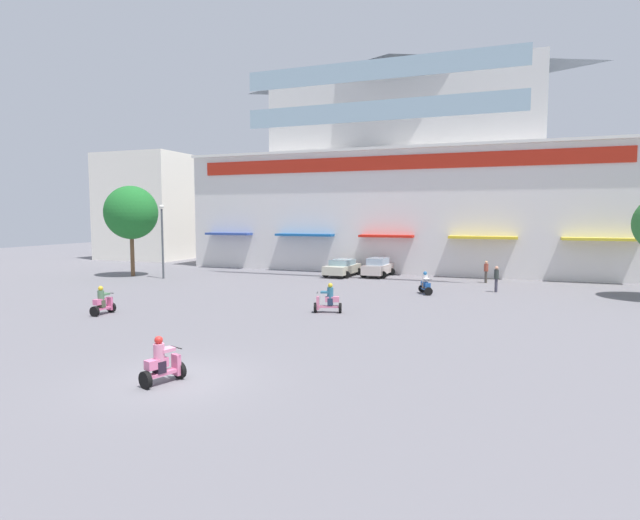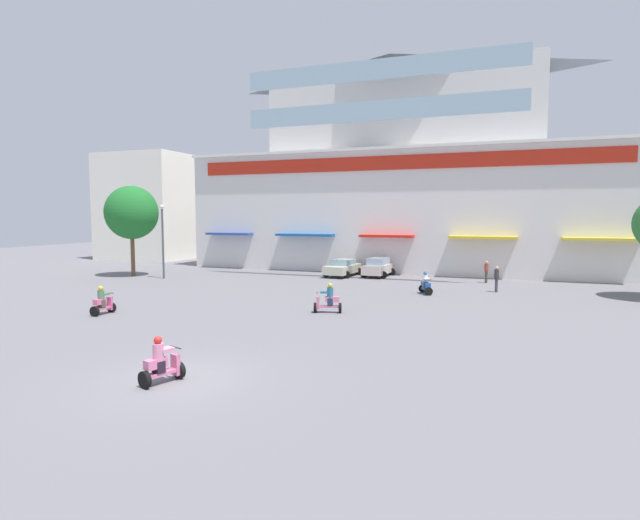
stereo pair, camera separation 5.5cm
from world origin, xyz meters
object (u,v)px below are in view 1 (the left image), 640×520
parked_car_1 (378,267)px  pedestrian_0 (496,277)px  scooter_rider_3 (103,303)px  streetlamp_near (162,235)px  pedestrian_1 (486,270)px  parked_car_0 (342,268)px  scooter_rider_0 (162,364)px  plaza_tree_0 (131,213)px  scooter_rider_2 (328,300)px  scooter_rider_4 (425,285)px

parked_car_1 → pedestrian_0: (9.38, -5.67, 0.23)m
scooter_rider_3 → streetlamp_near: 15.18m
pedestrian_1 → parked_car_0: bearing=178.5°
scooter_rider_0 → pedestrian_1: (8.18, 27.40, 0.36)m
parked_car_0 → pedestrian_0: bearing=-21.8°
plaza_tree_0 → scooter_rider_0: plaza_tree_0 is taller
plaza_tree_0 → scooter_rider_2: size_ratio=4.79×
parked_car_1 → scooter_rider_0: size_ratio=2.73×
scooter_rider_2 → pedestrian_1: (7.20, 15.12, 0.32)m
pedestrian_0 → plaza_tree_0: bearing=-177.8°
parked_car_1 → parked_car_0: bearing=-164.6°
scooter_rider_2 → pedestrian_0: size_ratio=0.91×
scooter_rider_0 → scooter_rider_2: bearing=85.4°
scooter_rider_4 → pedestrian_0: 4.91m
parked_car_1 → pedestrian_1: bearing=-7.2°
parked_car_0 → scooter_rider_2: (4.19, -15.42, -0.08)m
scooter_rider_3 → pedestrian_0: size_ratio=0.86×
pedestrian_0 → parked_car_0: bearing=158.2°
parked_car_0 → parked_car_1: bearing=15.4°
plaza_tree_0 → parked_car_0: bearing=20.1°
parked_car_1 → scooter_rider_3: bearing=-114.2°
plaza_tree_0 → scooter_rider_0: size_ratio=5.06×
scooter_rider_3 → scooter_rider_4: scooter_rider_3 is taller
parked_car_1 → scooter_rider_0: 28.49m
parked_car_1 → scooter_rider_0: bearing=-89.2°
plaza_tree_0 → scooter_rider_4: plaza_tree_0 is taller
pedestrian_1 → streetlamp_near: size_ratio=0.28×
scooter_rider_4 → pedestrian_0: bearing=29.4°
scooter_rider_4 → parked_car_1: bearing=122.4°
scooter_rider_2 → pedestrian_0: (8.03, 10.53, 0.36)m
scooter_rider_0 → pedestrian_1: size_ratio=0.89×
scooter_rider_0 → parked_car_0: bearing=96.6°
scooter_rider_2 → streetlamp_near: (-17.16, 8.93, 2.84)m
scooter_rider_0 → pedestrian_1: bearing=73.4°
plaza_tree_0 → pedestrian_1: 28.69m
parked_car_1 → streetlamp_near: streetlamp_near is taller
parked_car_0 → scooter_rider_2: 15.98m
parked_car_1 → scooter_rider_3: (-9.29, -20.67, -0.15)m
scooter_rider_2 → plaza_tree_0: bearing=155.4°
pedestrian_0 → scooter_rider_2: bearing=-127.3°
parked_car_1 → pedestrian_1: pedestrian_1 is taller
plaza_tree_0 → parked_car_1: (19.23, 6.79, -4.49)m
parked_car_0 → scooter_rider_3: (-6.45, -19.89, -0.10)m
scooter_rider_0 → plaza_tree_0: bearing=132.1°
scooter_rider_0 → scooter_rider_4: size_ratio=1.01×
parked_car_1 → scooter_rider_2: bearing=-85.2°
scooter_rider_4 → pedestrian_0: pedestrian_0 is taller
scooter_rider_2 → scooter_rider_0: bearing=-94.6°
scooter_rider_3 → pedestrian_0: bearing=38.8°
parked_car_0 → scooter_rider_4: bearing=-42.5°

